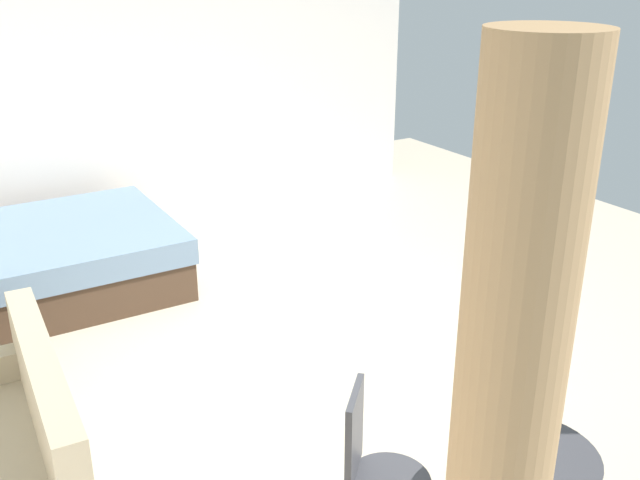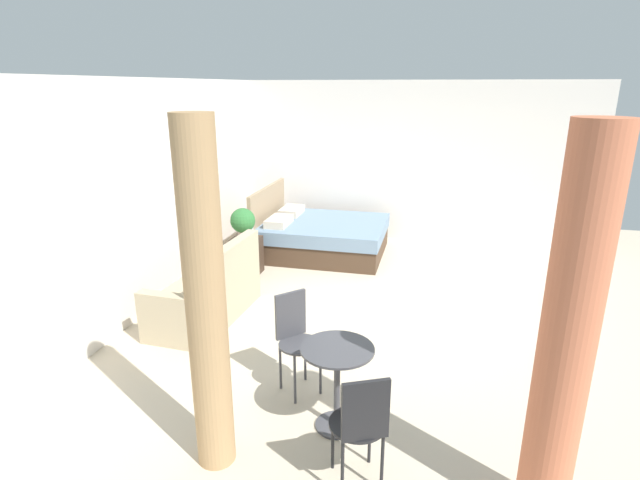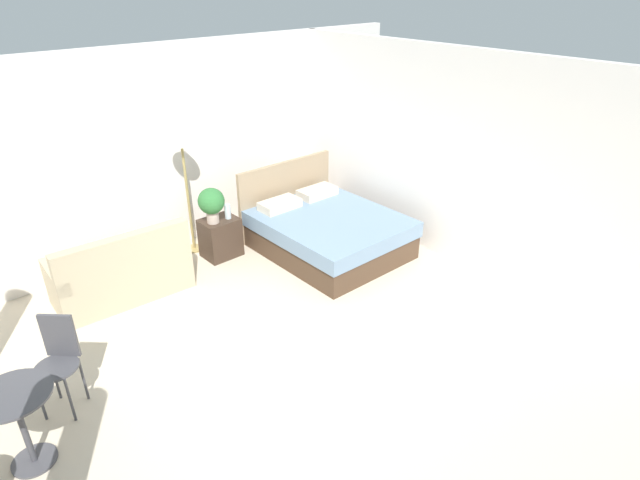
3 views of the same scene
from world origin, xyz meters
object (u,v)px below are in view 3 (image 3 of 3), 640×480
(nightstand, at_px, (220,238))
(cafe_chair_near_couch, at_px, (59,354))
(couch, at_px, (122,274))
(bed, at_px, (326,231))
(potted_plant, at_px, (211,203))
(floor_lamp, at_px, (182,145))
(vase, at_px, (228,211))
(balcony_table, at_px, (19,416))

(nightstand, relative_size, cafe_chair_near_couch, 0.60)
(couch, relative_size, cafe_chair_near_couch, 1.73)
(bed, distance_m, potted_plant, 1.63)
(cafe_chair_near_couch, bearing_deg, bed, 9.57)
(nightstand, distance_m, cafe_chair_near_couch, 2.98)
(couch, xyz_separation_m, nightstand, (1.44, 0.09, -0.03))
(couch, bearing_deg, floor_lamp, 22.48)
(nightstand, xyz_separation_m, vase, (0.12, -0.05, 0.38))
(bed, relative_size, potted_plant, 4.14)
(potted_plant, xyz_separation_m, floor_lamp, (-0.10, 0.44, 0.69))
(vase, xyz_separation_m, floor_lamp, (-0.32, 0.47, 0.88))
(bed, distance_m, vase, 1.39)
(balcony_table, bearing_deg, couch, 49.53)
(nightstand, bearing_deg, vase, -22.57)
(couch, distance_m, potted_plant, 1.44)
(couch, bearing_deg, bed, -16.00)
(couch, height_order, vase, couch)
(cafe_chair_near_couch, bearing_deg, floor_lamp, 38.79)
(nightstand, distance_m, vase, 0.40)
(vase, height_order, floor_lamp, floor_lamp)
(floor_lamp, relative_size, cafe_chair_near_couch, 1.92)
(balcony_table, bearing_deg, nightstand, 32.90)
(bed, height_order, cafe_chair_near_couch, bed)
(couch, height_order, balcony_table, couch)
(couch, xyz_separation_m, vase, (1.56, 0.04, 0.35))
(vase, distance_m, balcony_table, 3.68)
(nightstand, bearing_deg, couch, -176.24)
(nightstand, xyz_separation_m, floor_lamp, (-0.20, 0.42, 1.25))
(floor_lamp, bearing_deg, balcony_table, -139.96)
(potted_plant, bearing_deg, nightstand, 14.70)
(couch, bearing_deg, vase, 1.63)
(couch, height_order, potted_plant, potted_plant)
(bed, relative_size, cafe_chair_near_couch, 2.17)
(bed, relative_size, balcony_table, 2.77)
(cafe_chair_near_couch, bearing_deg, vase, 28.11)
(nightstand, relative_size, potted_plant, 1.13)
(vase, height_order, balcony_table, vase)
(bed, xyz_separation_m, cafe_chair_near_couch, (-3.76, -0.63, 0.26))
(couch, relative_size, balcony_table, 2.20)
(bed, xyz_separation_m, potted_plant, (-1.30, 0.82, 0.54))
(vase, relative_size, cafe_chair_near_couch, 0.22)
(potted_plant, distance_m, vase, 0.29)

